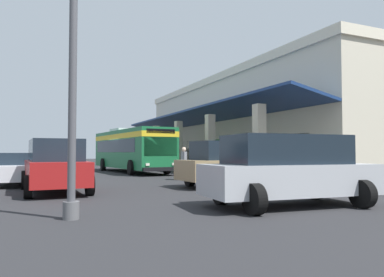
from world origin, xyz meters
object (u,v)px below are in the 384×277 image
(parked_suv_tan, at_px, (232,163))
(lot_light_pole, at_px, (73,16))
(potted_palm, at_px, (225,164))
(transit_bus, at_px, (131,148))
(parked_suv_silver, at_px, (288,170))
(parked_sedan_white, at_px, (18,168))
(parked_suv_red, at_px, (55,165))
(pedestrian, at_px, (184,161))

(parked_suv_tan, distance_m, lot_light_pole, 9.67)
(parked_suv_tan, distance_m, potted_palm, 8.51)
(transit_bus, xyz_separation_m, parked_suv_silver, (19.00, -0.39, -0.84))
(parked_suv_silver, distance_m, lot_light_pole, 6.75)
(parked_sedan_white, relative_size, parked_suv_red, 0.93)
(pedestrian, bearing_deg, potted_palm, 127.12)
(parked_suv_silver, relative_size, pedestrian, 2.78)
(pedestrian, height_order, lot_light_pole, lot_light_pole)
(parked_sedan_white, height_order, parked_suv_tan, parked_suv_tan)
(parked_sedan_white, relative_size, parked_suv_silver, 0.92)
(transit_bus, bearing_deg, parked_sedan_white, -41.14)
(parked_suv_red, bearing_deg, potted_palm, 121.88)
(transit_bus, relative_size, parked_suv_red, 2.33)
(parked_suv_tan, bearing_deg, parked_sedan_white, -119.03)
(parked_suv_red, xyz_separation_m, parked_suv_tan, (0.75, 7.22, 0.00))
(parked_suv_red, bearing_deg, lot_light_pole, -0.01)
(transit_bus, xyz_separation_m, parked_sedan_white, (8.55, -7.47, -1.10))
(transit_bus, height_order, parked_suv_tan, transit_bus)
(parked_sedan_white, distance_m, lot_light_pole, 10.90)
(parked_sedan_white, height_order, pedestrian, pedestrian)
(parked_sedan_white, xyz_separation_m, pedestrian, (0.41, 8.11, 0.26))
(lot_light_pole, bearing_deg, parked_suv_tan, 126.43)
(transit_bus, bearing_deg, pedestrian, 4.09)
(pedestrian, bearing_deg, parked_suv_tan, 6.37)
(transit_bus, relative_size, pedestrian, 6.42)
(lot_light_pole, bearing_deg, parked_suv_silver, 86.48)
(parked_sedan_white, distance_m, parked_suv_silver, 12.63)
(parked_suv_tan, relative_size, potted_palm, 2.06)
(parked_suv_red, bearing_deg, parked_suv_tan, 84.07)
(lot_light_pole, bearing_deg, transit_bus, 161.90)
(parked_sedan_white, height_order, lot_light_pole, lot_light_pole)
(parked_suv_tan, bearing_deg, parked_suv_silver, -14.91)
(transit_bus, distance_m, pedestrian, 9.02)
(transit_bus, distance_m, parked_sedan_white, 11.41)
(transit_bus, xyz_separation_m, potted_palm, (5.71, 4.93, -1.15))
(parked_suv_tan, xyz_separation_m, pedestrian, (-4.36, -0.49, -0.01))
(parked_suv_red, distance_m, lot_light_pole, 7.06)
(parked_suv_red, height_order, lot_light_pole, lot_light_pole)
(parked_suv_red, xyz_separation_m, potted_palm, (-6.86, 11.03, -0.31))
(parked_suv_tan, distance_m, parked_suv_silver, 5.88)
(parked_suv_silver, relative_size, lot_light_pole, 0.57)
(parked_suv_silver, bearing_deg, pedestrian, 174.16)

